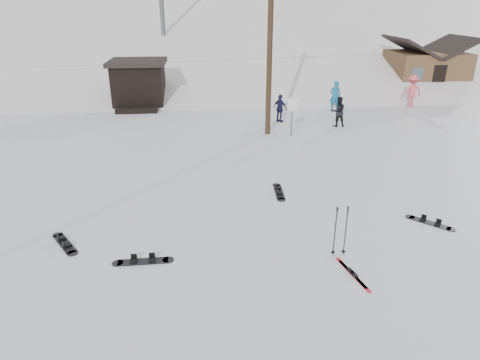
{
  "coord_description": "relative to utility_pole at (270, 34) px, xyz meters",
  "views": [
    {
      "loc": [
        -1.23,
        -6.16,
        6.14
      ],
      "look_at": [
        -0.2,
        4.97,
        1.4
      ],
      "focal_mm": 32.0,
      "sensor_mm": 36.0,
      "label": 1
    }
  ],
  "objects": [
    {
      "name": "ground",
      "position": [
        -2.0,
        -14.0,
        -4.68
      ],
      "size": [
        200.0,
        200.0,
        0.0
      ],
      "primitive_type": "plane",
      "color": "white",
      "rests_on": "ground"
    },
    {
      "name": "ski_slope",
      "position": [
        -2.0,
        41.0,
        -16.68
      ],
      "size": [
        60.0,
        85.24,
        65.97
      ],
      "primitive_type": "cube",
      "rotation": [
        0.31,
        0.0,
        0.0
      ],
      "color": "white",
      "rests_on": "ground"
    },
    {
      "name": "ridge_right",
      "position": [
        36.0,
        36.0,
        -15.68
      ],
      "size": [
        45.66,
        93.98,
        54.59
      ],
      "primitive_type": "cube",
      "rotation": [
        0.21,
        -0.05,
        -0.12
      ],
      "color": "white",
      "rests_on": "ground"
    },
    {
      "name": "treeline_crest",
      "position": [
        -2.0,
        72.0,
        -4.68
      ],
      "size": [
        50.0,
        6.0,
        10.0
      ],
      "primitive_type": null,
      "color": "black",
      "rests_on": "ski_slope"
    },
    {
      "name": "utility_pole",
      "position": [
        0.0,
        0.0,
        0.0
      ],
      "size": [
        2.0,
        0.26,
        9.0
      ],
      "color": "#3A2819",
      "rests_on": "ground"
    },
    {
      "name": "trail_sign",
      "position": [
        1.1,
        -0.42,
        -3.41
      ],
      "size": [
        0.5,
        0.09,
        1.85
      ],
      "color": "#595B60",
      "rests_on": "ground"
    },
    {
      "name": "lift_hut",
      "position": [
        -7.0,
        6.94,
        -3.32
      ],
      "size": [
        3.4,
        4.1,
        2.75
      ],
      "color": "black",
      "rests_on": "ground"
    },
    {
      "name": "cabin",
      "position": [
        13.0,
        10.0,
        -3.2
      ],
      "size": [
        5.39,
        4.4,
        3.77
      ],
      "color": "brown",
      "rests_on": "ground"
    },
    {
      "name": "hero_skis",
      "position": [
        0.28,
        -11.83,
        -4.66
      ],
      "size": [
        0.42,
        1.47,
        0.08
      ],
      "rotation": [
        0.0,
        0.0,
        0.23
      ],
      "color": "red",
      "rests_on": "ground"
    },
    {
      "name": "ski_poles",
      "position": [
        0.2,
        -10.91,
        -3.97
      ],
      "size": [
        0.38,
        0.1,
        1.38
      ],
      "color": "black",
      "rests_on": "ground"
    },
    {
      "name": "board_scatter_a",
      "position": [
        -4.83,
        -10.82,
        -4.65
      ],
      "size": [
        1.55,
        0.32,
        0.11
      ],
      "rotation": [
        0.0,
        0.0,
        0.02
      ],
      "color": "black",
      "rests_on": "ground"
    },
    {
      "name": "board_scatter_b",
      "position": [
        -7.05,
        -9.76,
        -4.65
      ],
      "size": [
        0.96,
        1.29,
        0.1
      ],
      "rotation": [
        0.0,
        0.0,
        2.16
      ],
      "color": "black",
      "rests_on": "ground"
    },
    {
      "name": "board_scatter_d",
      "position": [
        3.42,
        -9.54,
        -4.65
      ],
      "size": [
        1.1,
        1.11,
        0.1
      ],
      "rotation": [
        0.0,
        0.0,
        -0.79
      ],
      "color": "black",
      "rests_on": "ground"
    },
    {
      "name": "board_scatter_f",
      "position": [
        -0.66,
        -6.95,
        -4.65
      ],
      "size": [
        0.33,
        1.51,
        0.11
      ],
      "rotation": [
        0.0,
        0.0,
        1.53
      ],
      "color": "black",
      "rests_on": "ground"
    },
    {
      "name": "skier_teal",
      "position": [
        4.65,
        4.31,
        -3.8
      ],
      "size": [
        0.68,
        0.49,
        1.77
      ],
      "primitive_type": "imported",
      "rotation": [
        0.0,
        0.0,
        3.04
      ],
      "color": "#0E6492",
      "rests_on": "ground"
    },
    {
      "name": "skier_dark",
      "position": [
        3.84,
        1.03,
        -3.9
      ],
      "size": [
        0.78,
        0.62,
        1.56
      ],
      "primitive_type": "imported",
      "rotation": [
        0.0,
        0.0,
        3.09
      ],
      "color": "black",
      "rests_on": "ground"
    },
    {
      "name": "skier_pink",
      "position": [
        9.67,
        4.99,
        -3.71
      ],
      "size": [
        1.29,
        0.78,
        1.93
      ],
      "primitive_type": "imported",
      "rotation": [
        0.0,
        0.0,
        3.19
      ],
      "color": "#EC535F",
      "rests_on": "ground"
    },
    {
      "name": "skier_navy",
      "position": [
        0.99,
        2.13,
        -3.93
      ],
      "size": [
        0.87,
        0.88,
        1.49
      ],
      "primitive_type": "imported",
      "rotation": [
        0.0,
        0.0,
        2.35
      ],
      "color": "#1D1B44",
      "rests_on": "ground"
    }
  ]
}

